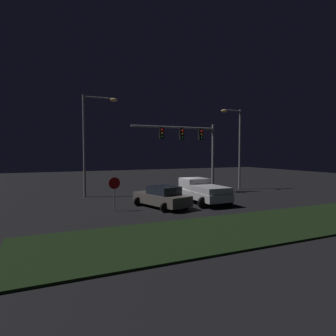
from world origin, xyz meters
TOP-DOWN VIEW (x-y plane):
  - ground_plane at (0.00, 0.00)m, footprint 80.00×80.00m
  - grass_median at (0.00, -9.12)m, footprint 23.34×5.55m
  - pickup_truck at (1.13, -1.57)m, footprint 2.89×5.42m
  - car_sedan at (-2.35, -2.19)m, footprint 3.24×4.73m
  - traffic_signal_gantry at (2.87, 3.16)m, footprint 8.32×0.56m
  - street_lamp_left at (-5.89, 5.00)m, footprint 3.04×0.44m
  - street_lamp_right at (8.56, 3.85)m, footprint 2.46×0.44m
  - stop_sign at (-5.68, -2.07)m, footprint 0.76×0.08m

SIDE VIEW (x-z plane):
  - ground_plane at x=0.00m, z-range 0.00..0.00m
  - grass_median at x=0.00m, z-range 0.00..0.10m
  - car_sedan at x=-2.35m, z-range -0.02..1.49m
  - pickup_truck at x=1.13m, z-range 0.10..1.90m
  - stop_sign at x=-5.68m, z-range 0.45..2.68m
  - traffic_signal_gantry at x=2.87m, z-range 1.65..8.15m
  - street_lamp_right at x=8.56m, z-range 1.05..9.29m
  - street_lamp_left at x=-5.89m, z-range 1.12..9.84m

